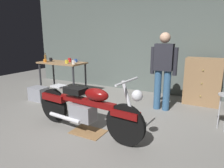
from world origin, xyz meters
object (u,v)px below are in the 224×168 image
mug_yellow_tall (67,62)px  mug_blue_enamel (76,61)px  mug_orange_travel (45,61)px  mug_white_ceramic (74,62)px  wooden_dresser (203,82)px  mug_black_matte (51,60)px  motorcycle (86,107)px  bottle (45,58)px  mug_red_diner (70,60)px  storage_bin (39,94)px  person_standing (163,68)px

mug_yellow_tall → mug_blue_enamel: mug_yellow_tall is taller
mug_blue_enamel → mug_yellow_tall: bearing=-99.2°
mug_orange_travel → mug_white_ceramic: size_ratio=1.03×
mug_blue_enamel → mug_white_ceramic: 0.41m
wooden_dresser → mug_yellow_tall: 3.38m
wooden_dresser → mug_blue_enamel: size_ratio=9.17×
mug_black_matte → motorcycle: bearing=-34.6°
mug_black_matte → bottle: (-0.10, -0.10, 0.05)m
bottle → mug_blue_enamel: bearing=19.7°
wooden_dresser → motorcycle: bearing=-122.2°
mug_orange_travel → mug_red_diner: (0.59, 0.31, 0.01)m
mug_red_diner → mug_white_ceramic: mug_red_diner is taller
storage_bin → bottle: bottle is taller
bottle → wooden_dresser: bearing=14.7°
mug_red_diner → mug_blue_enamel: (0.15, 0.07, -0.01)m
person_standing → mug_orange_travel: (-3.14, -0.31, 0.02)m
mug_white_ceramic → mug_red_diner: bearing=142.3°
mug_yellow_tall → mug_blue_enamel: (0.05, 0.30, -0.00)m
mug_black_matte → mug_white_ceramic: bearing=-9.7°
wooden_dresser → mug_blue_enamel: (-3.14, -0.75, 0.39)m
mug_orange_travel → storage_bin: bearing=-65.7°
motorcycle → wooden_dresser: (1.58, 2.51, 0.10)m
motorcycle → mug_yellow_tall: motorcycle is taller
wooden_dresser → mug_black_matte: bearing=-166.4°
mug_yellow_tall → storage_bin: bearing=-128.1°
mug_yellow_tall → mug_orange_travel: (-0.69, -0.08, -0.00)m
mug_red_diner → bottle: 0.70m
mug_yellow_tall → mug_red_diner: 0.25m
mug_blue_enamel → wooden_dresser: bearing=13.3°
mug_white_ceramic → mug_black_matte: mug_black_matte is taller
mug_black_matte → mug_orange_travel: bearing=-96.6°
wooden_dresser → mug_orange_travel: bearing=-163.8°
motorcycle → wooden_dresser: size_ratio=1.99×
wooden_dresser → mug_blue_enamel: 3.26m
mug_white_ceramic → mug_black_matte: bearing=170.3°
person_standing → mug_white_ceramic: (-2.19, -0.27, 0.03)m
mug_yellow_tall → bottle: bearing=179.1°
mug_yellow_tall → mug_orange_travel: size_ratio=1.01×
storage_bin → bottle: (-0.31, 0.60, 0.83)m
mug_yellow_tall → person_standing: bearing=5.3°
wooden_dresser → storage_bin: bearing=-155.8°
mug_orange_travel → mug_white_ceramic: 0.95m
mug_red_diner → mug_white_ceramic: 0.45m
person_standing → mug_white_ceramic: bearing=6.3°
mug_red_diner → mug_blue_enamel: size_ratio=1.00×
person_standing → mug_orange_travel: person_standing is taller
wooden_dresser → mug_red_diner: wooden_dresser is taller
mug_orange_travel → mug_white_ceramic: (0.95, 0.04, 0.01)m
storage_bin → mug_black_matte: (-0.21, 0.70, 0.78)m
mug_orange_travel → mug_white_ceramic: mug_white_ceramic is taller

